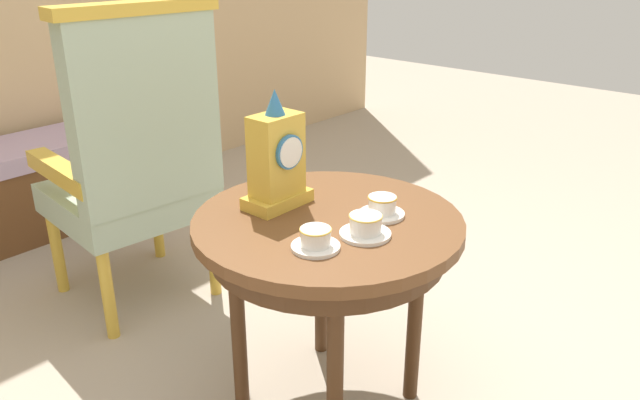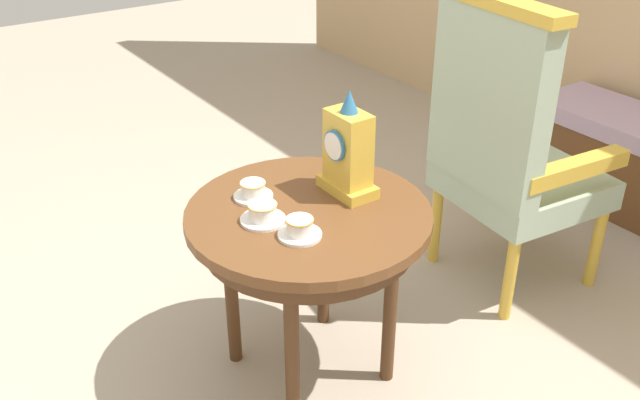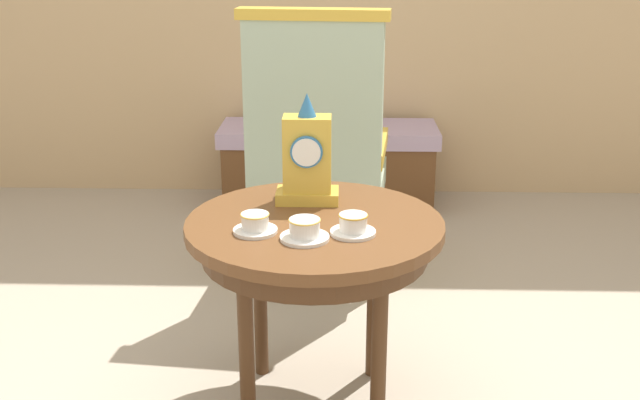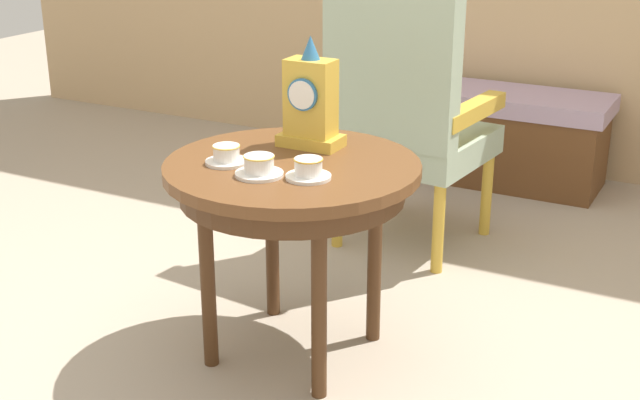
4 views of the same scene
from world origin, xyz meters
TOP-DOWN VIEW (x-y plane):
  - ground_plane at (0.00, 0.00)m, footprint 10.00×10.00m
  - side_table at (0.05, 0.08)m, footprint 0.74×0.74m
  - teacup_left at (-0.11, -0.01)m, footprint 0.12×0.12m
  - teacup_right at (0.03, -0.06)m, footprint 0.13×0.13m
  - teacup_center at (0.16, -0.02)m, footprint 0.13×0.13m
  - mantel_clock at (0.02, 0.25)m, footprint 0.19×0.11m
  - armchair at (0.03, 0.97)m, footprint 0.59×0.58m
  - window_bench at (0.05, 1.95)m, footprint 1.14×0.40m

SIDE VIEW (x-z plane):
  - ground_plane at x=0.00m, z-range 0.00..0.00m
  - window_bench at x=0.05m, z-range 0.00..0.44m
  - side_table at x=0.05m, z-range 0.24..0.85m
  - armchair at x=0.03m, z-range 0.02..1.16m
  - teacup_left at x=-0.11m, z-range 0.61..0.67m
  - teacup_center at x=0.16m, z-range 0.61..0.67m
  - teacup_right at x=0.03m, z-range 0.61..0.67m
  - mantel_clock at x=0.02m, z-range 0.58..0.92m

